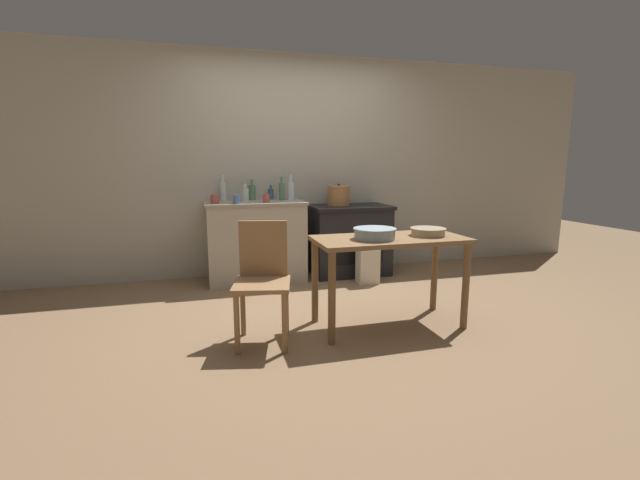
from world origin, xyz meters
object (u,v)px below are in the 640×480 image
object	(u,v)px
bottle_center_left	(245,194)
bottle_center_right	(223,191)
bottle_left	(282,191)
stock_pot	(339,195)
bottle_far_left	(252,192)
work_table	(390,252)
mixing_bowl_small	(375,233)
chair	(263,278)
mixing_bowl_large	(428,231)
flour_sack	(368,266)
bottle_center	(291,190)
stove	(349,239)
cup_mid_right	(266,198)
cup_right	(237,199)
bottle_mid_left	(271,194)
cup_far_right	(215,199)

from	to	relation	value
bottle_center_left	bottle_center_right	bearing A→B (deg)	142.18
bottle_center_right	bottle_left	bearing A→B (deg)	-9.65
stock_pot	bottle_far_left	xyz separation A→B (m)	(-0.99, 0.14, 0.05)
bottle_far_left	bottle_left	size ratio (longest dim) A/B	0.88
work_table	mixing_bowl_small	size ratio (longest dim) A/B	3.60
chair	mixing_bowl_large	bearing A→B (deg)	13.66
flour_sack	bottle_far_left	distance (m)	1.56
work_table	bottle_center_right	bearing A→B (deg)	122.36
mixing_bowl_small	bottle_center	size ratio (longest dim) A/B	1.16
work_table	bottle_center_right	world-z (taller)	bottle_center_right
bottle_center_left	bottle_center	world-z (taller)	bottle_center
stove	bottle_center	size ratio (longest dim) A/B	3.22
mixing_bowl_large	bottle_center_left	xyz separation A→B (m)	(-1.29, 1.70, 0.20)
stove	mixing_bowl_large	distance (m)	1.71
bottle_far_left	cup_mid_right	size ratio (longest dim) A/B	2.54
bottle_center_left	bottle_left	bearing A→B (deg)	8.93
bottle_left	cup_right	size ratio (longest dim) A/B	2.85
stock_pot	cup_right	world-z (taller)	stock_pot
bottle_far_left	bottle_mid_left	xyz separation A→B (m)	(0.22, 0.04, -0.03)
stock_pot	bottle_center_right	world-z (taller)	bottle_center_right
work_table	bottle_far_left	size ratio (longest dim) A/B	5.18
chair	cup_mid_right	distance (m)	1.61
stock_pot	cup_far_right	xyz separation A→B (m)	(-1.42, -0.16, 0.00)
cup_right	work_table	bearing A→B (deg)	-53.51
flour_sack	bottle_far_left	xyz separation A→B (m)	(-1.17, 0.66, 0.79)
chair	mixing_bowl_large	world-z (taller)	chair
mixing_bowl_small	cup_right	world-z (taller)	cup_right
flour_sack	work_table	bearing A→B (deg)	-104.28
mixing_bowl_large	mixing_bowl_small	distance (m)	0.48
stove	cup_mid_right	size ratio (longest dim) A/B	10.15
cup_right	cup_far_right	bearing A→B (deg)	156.05
mixing_bowl_small	cup_far_right	distance (m)	1.96
bottle_center_right	cup_right	bearing A→B (deg)	-75.06
cup_mid_right	bottle_mid_left	bearing A→B (deg)	73.77
stock_pot	bottle_center	xyz separation A→B (m)	(-0.56, 0.03, 0.07)
mixing_bowl_small	bottle_center	world-z (taller)	bottle_center
work_table	cup_right	bearing A→B (deg)	126.49
mixing_bowl_large	cup_mid_right	bearing A→B (deg)	125.84
bottle_center_right	mixing_bowl_large	bearing A→B (deg)	-51.01
bottle_mid_left	cup_far_right	bearing A→B (deg)	-151.91
chair	bottle_mid_left	size ratio (longest dim) A/B	5.35
cup_right	cup_far_right	size ratio (longest dim) A/B	1.01
bottle_center_left	cup_far_right	distance (m)	0.36
stove	mixing_bowl_small	distance (m)	1.79
flour_sack	cup_far_right	size ratio (longest dim) A/B	4.20
stock_pot	stove	bearing A→B (deg)	-19.28
stock_pot	bottle_left	size ratio (longest dim) A/B	1.05
stove	bottle_center_right	bearing A→B (deg)	171.96
bottle_far_left	bottle_left	distance (m)	0.34
bottle_center_left	work_table	bearing A→B (deg)	-60.52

